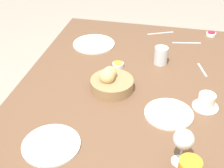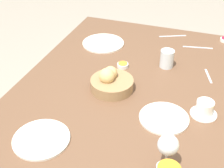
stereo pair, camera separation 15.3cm
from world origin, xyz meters
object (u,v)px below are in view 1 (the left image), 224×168
wine_glass (183,140)px  jam_bowl_honey (118,64)px  plate_near_left (94,44)px  plate_near_right (51,145)px  water_tumbler (161,56)px  knife_silver (160,33)px  bread_basket (111,82)px  jam_bowl_berry (211,34)px  coffee_cup (206,102)px  fork_silver (187,43)px  plate_far_center (169,114)px  spoon_coffee (202,70)px

wine_glass → jam_bowl_honey: wine_glass is taller
plate_near_left → plate_near_right: size_ratio=1.11×
water_tumbler → knife_silver: size_ratio=0.59×
bread_basket → plate_near_right: bearing=-18.9°
plate_near_left → jam_bowl_berry: 0.77m
plate_near_left → plate_near_right: 0.87m
coffee_cup → jam_bowl_honey: 0.53m
coffee_cup → jam_bowl_honey: (-0.27, -0.46, -0.02)m
bread_basket → knife_silver: 0.71m
plate_near_left → jam_bowl_berry: jam_bowl_berry is taller
plate_near_right → water_tumbler: size_ratio=2.36×
plate_near_right → fork_silver: (-1.01, 0.50, -0.00)m
bread_basket → fork_silver: 0.68m
fork_silver → water_tumbler: bearing=-26.3°
plate_near_left → plate_near_right: (0.86, 0.06, -0.00)m
jam_bowl_berry → knife_silver: jam_bowl_berry is taller
plate_far_center → jam_bowl_honey: size_ratio=3.53×
spoon_coffee → wine_glass: bearing=-7.8°
plate_far_center → wine_glass: 0.29m
water_tumbler → wine_glass: wine_glass is taller
plate_far_center → wine_glass: size_ratio=1.39×
water_tumbler → spoon_coffee: 0.24m
bread_basket → plate_far_center: bearing=64.9°
bread_basket → knife_silver: size_ratio=1.27×
jam_bowl_berry → knife_silver: bearing=-83.2°
bread_basket → plate_near_left: bread_basket is taller
wine_glass → fork_silver: bearing=179.8°
coffee_cup → knife_silver: 0.79m
spoon_coffee → coffee_cup: bearing=1.3°
wine_glass → knife_silver: wine_glass is taller
coffee_cup → plate_near_left: bearing=-126.3°
plate_near_right → jam_bowl_berry: 1.33m
plate_far_center → coffee_cup: size_ratio=1.84×
fork_silver → plate_near_left: bearing=-75.4°
bread_basket → coffee_cup: bearing=83.8°
water_tumbler → jam_bowl_berry: (-0.43, 0.29, -0.04)m
jam_bowl_berry → jam_bowl_honey: size_ratio=1.00×
plate_far_center → water_tumbler: size_ratio=2.21×
coffee_cup → spoon_coffee: bearing=-178.7°
plate_near_right → spoon_coffee: size_ratio=1.78×
plate_far_center → water_tumbler: bearing=-169.9°
plate_near_right → water_tumbler: 0.81m
plate_near_left → plate_near_right: bearing=4.0°
fork_silver → wine_glass: bearing=-0.2°
knife_silver → spoon_coffee: size_ratio=1.28×
fork_silver → spoon_coffee: bearing=16.5°
plate_near_right → wine_glass: 0.51m
plate_near_left → jam_bowl_honey: bearing=42.2°
knife_silver → plate_far_center: bearing=7.7°
water_tumbler → jam_bowl_honey: 0.24m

